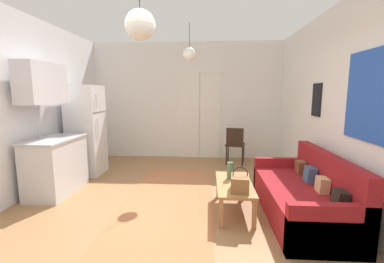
{
  "coord_description": "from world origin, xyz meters",
  "views": [
    {
      "loc": [
        0.55,
        -3.11,
        1.63
      ],
      "look_at": [
        0.27,
        1.19,
        0.98
      ],
      "focal_mm": 24.27,
      "sensor_mm": 36.0,
      "label": 1
    }
  ],
  "objects_px": {
    "pendant_lamp_far": "(189,54)",
    "coffee_table": "(234,187)",
    "refrigerator": "(86,130)",
    "pendant_lamp_near": "(140,25)",
    "handbag": "(240,183)",
    "couch": "(306,197)",
    "accent_chair": "(235,143)",
    "bamboo_vase": "(230,171)"
  },
  "relations": [
    {
      "from": "couch",
      "to": "coffee_table",
      "type": "height_order",
      "value": "couch"
    },
    {
      "from": "bamboo_vase",
      "to": "accent_chair",
      "type": "distance_m",
      "value": 2.26
    },
    {
      "from": "handbag",
      "to": "refrigerator",
      "type": "xyz_separation_m",
      "value": [
        -2.84,
        1.81,
        0.38
      ]
    },
    {
      "from": "couch",
      "to": "accent_chair",
      "type": "bearing_deg",
      "value": 105.38
    },
    {
      "from": "accent_chair",
      "to": "handbag",
      "type": "bearing_deg",
      "value": 96.64
    },
    {
      "from": "pendant_lamp_far",
      "to": "refrigerator",
      "type": "bearing_deg",
      "value": 175.67
    },
    {
      "from": "refrigerator",
      "to": "couch",
      "type": "bearing_deg",
      "value": -23.43
    },
    {
      "from": "coffee_table",
      "to": "pendant_lamp_near",
      "type": "distance_m",
      "value": 2.34
    },
    {
      "from": "pendant_lamp_near",
      "to": "pendant_lamp_far",
      "type": "xyz_separation_m",
      "value": [
        0.32,
        2.18,
        0.03
      ]
    },
    {
      "from": "handbag",
      "to": "pendant_lamp_near",
      "type": "height_order",
      "value": "pendant_lamp_near"
    },
    {
      "from": "bamboo_vase",
      "to": "pendant_lamp_far",
      "type": "height_order",
      "value": "pendant_lamp_far"
    },
    {
      "from": "pendant_lamp_near",
      "to": "pendant_lamp_far",
      "type": "bearing_deg",
      "value": 81.58
    },
    {
      "from": "coffee_table",
      "to": "pendant_lamp_far",
      "type": "xyz_separation_m",
      "value": [
        -0.72,
        1.38,
        1.96
      ]
    },
    {
      "from": "handbag",
      "to": "refrigerator",
      "type": "distance_m",
      "value": 3.39
    },
    {
      "from": "couch",
      "to": "refrigerator",
      "type": "height_order",
      "value": "refrigerator"
    },
    {
      "from": "couch",
      "to": "handbag",
      "type": "relative_size",
      "value": 5.93
    },
    {
      "from": "coffee_table",
      "to": "handbag",
      "type": "height_order",
      "value": "handbag"
    },
    {
      "from": "bamboo_vase",
      "to": "pendant_lamp_far",
      "type": "bearing_deg",
      "value": 119.07
    },
    {
      "from": "coffee_table",
      "to": "handbag",
      "type": "xyz_separation_m",
      "value": [
        0.04,
        -0.28,
        0.15
      ]
    },
    {
      "from": "coffee_table",
      "to": "bamboo_vase",
      "type": "relative_size",
      "value": 2.22
    },
    {
      "from": "refrigerator",
      "to": "accent_chair",
      "type": "height_order",
      "value": "refrigerator"
    },
    {
      "from": "coffee_table",
      "to": "accent_chair",
      "type": "height_order",
      "value": "accent_chair"
    },
    {
      "from": "bamboo_vase",
      "to": "pendant_lamp_near",
      "type": "height_order",
      "value": "pendant_lamp_near"
    },
    {
      "from": "accent_chair",
      "to": "pendant_lamp_near",
      "type": "distance_m",
      "value": 3.9
    },
    {
      "from": "coffee_table",
      "to": "refrigerator",
      "type": "distance_m",
      "value": 3.23
    },
    {
      "from": "accent_chair",
      "to": "pendant_lamp_near",
      "type": "xyz_separation_m",
      "value": [
        -1.29,
        -3.22,
        1.8
      ]
    },
    {
      "from": "couch",
      "to": "bamboo_vase",
      "type": "height_order",
      "value": "bamboo_vase"
    },
    {
      "from": "coffee_table",
      "to": "couch",
      "type": "bearing_deg",
      "value": -4.92
    },
    {
      "from": "refrigerator",
      "to": "pendant_lamp_near",
      "type": "height_order",
      "value": "pendant_lamp_near"
    },
    {
      "from": "handbag",
      "to": "pendant_lamp_near",
      "type": "xyz_separation_m",
      "value": [
        -1.08,
        -0.52,
        1.78
      ]
    },
    {
      "from": "handbag",
      "to": "coffee_table",
      "type": "bearing_deg",
      "value": 98.74
    },
    {
      "from": "refrigerator",
      "to": "handbag",
      "type": "bearing_deg",
      "value": -32.57
    },
    {
      "from": "pendant_lamp_far",
      "to": "coffee_table",
      "type": "bearing_deg",
      "value": -62.53
    },
    {
      "from": "pendant_lamp_far",
      "to": "accent_chair",
      "type": "bearing_deg",
      "value": 47.11
    },
    {
      "from": "pendant_lamp_near",
      "to": "bamboo_vase",
      "type": "bearing_deg",
      "value": 44.36
    },
    {
      "from": "couch",
      "to": "pendant_lamp_near",
      "type": "height_order",
      "value": "pendant_lamp_near"
    },
    {
      "from": "coffee_table",
      "to": "handbag",
      "type": "relative_size",
      "value": 3.18
    },
    {
      "from": "coffee_table",
      "to": "pendant_lamp_near",
      "type": "relative_size",
      "value": 1.44
    },
    {
      "from": "accent_chair",
      "to": "pendant_lamp_far",
      "type": "bearing_deg",
      "value": 58.07
    },
    {
      "from": "couch",
      "to": "handbag",
      "type": "distance_m",
      "value": 0.94
    },
    {
      "from": "handbag",
      "to": "pendant_lamp_near",
      "type": "distance_m",
      "value": 2.15
    },
    {
      "from": "pendant_lamp_far",
      "to": "pendant_lamp_near",
      "type": "bearing_deg",
      "value": -98.42
    }
  ]
}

